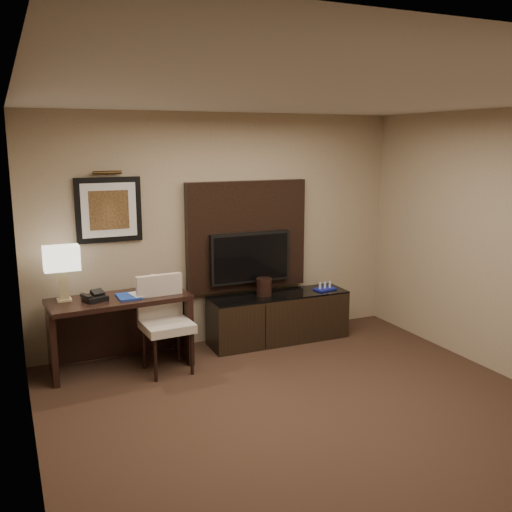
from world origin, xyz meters
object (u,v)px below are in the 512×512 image
desk (121,332)px  minibar_tray (325,286)px  table_lamp (62,272)px  credenza (279,317)px  tv (250,257)px  desk_phone (95,296)px  water_bottle (153,283)px  ice_bucket (264,287)px  desk_chair (167,325)px

desk → minibar_tray: (2.51, 0.01, 0.24)m
desk → table_lamp: 0.88m
credenza → tv: 0.81m
tv → desk_phone: size_ratio=4.72×
credenza → water_bottle: water_bottle is taller
desk → ice_bucket: bearing=-1.4°
water_bottle → desk: bearing=-169.6°
tv → desk_phone: bearing=-171.6°
credenza → ice_bucket: bearing=172.0°
ice_bucket → credenza: bearing=-8.8°
tv → ice_bucket: bearing=-56.3°
credenza → desk_phone: (-2.14, -0.08, 0.53)m
desk_chair → water_bottle: desk_chair is taller
desk_chair → water_bottle: size_ratio=5.32×
table_lamp → minibar_tray: bearing=-1.8°
minibar_tray → credenza: bearing=175.9°
table_lamp → ice_bucket: table_lamp is taller
water_bottle → minibar_tray: water_bottle is taller
tv → ice_bucket: (0.11, -0.16, -0.33)m
ice_bucket → desk_chair: bearing=-163.1°
credenza → minibar_tray: bearing=-3.4°
desk_phone → water_bottle: 0.64m
credenza → ice_bucket: size_ratio=8.20×
desk_chair → table_lamp: (-0.95, 0.42, 0.57)m
water_bottle → desk_chair: bearing=-85.6°
desk → minibar_tray: size_ratio=5.62×
desk_phone → desk_chair: bearing=-42.3°
desk_phone → table_lamp: bearing=135.6°
minibar_tray → tv: bearing=165.4°
table_lamp → desk_chair: bearing=-23.6°
desk_chair → table_lamp: table_lamp is taller
desk_chair → minibar_tray: size_ratio=3.96×
table_lamp → minibar_tray: table_lamp is taller
tv → minibar_tray: bearing=-14.6°
credenza → tv: (-0.29, 0.19, 0.73)m
water_bottle → minibar_tray: (2.12, -0.07, -0.24)m
desk → desk_chair: size_ratio=1.42×
water_bottle → tv: bearing=7.9°
desk_phone → credenza: bearing=-17.1°
desk → ice_bucket: size_ratio=6.98×
tv → water_bottle: 1.24m
tv → table_lamp: bearing=-176.3°
tv → water_bottle: bearing=-172.1°
water_bottle → credenza: bearing=-0.8°
desk_phone → ice_bucket: (1.96, 0.11, -0.14)m
credenza → tv: size_ratio=1.69×
desk_phone → ice_bucket: desk_phone is taller
credenza → water_bottle: (-1.50, 0.02, 0.58)m
desk → water_bottle: size_ratio=7.55×
water_bottle → table_lamp: bearing=178.1°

